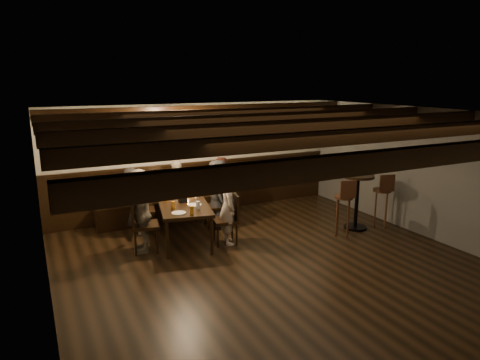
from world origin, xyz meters
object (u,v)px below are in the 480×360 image
person_left_far (142,213)px  high_top_table (357,193)px  chair_right_far (226,228)px  bar_stool_right (381,207)px  person_bench_right (220,189)px  person_right_near (218,194)px  chair_left_far (145,234)px  chair_right_near (216,214)px  bar_stool_left (343,215)px  person_right_far (228,207)px  dining_table (183,205)px  person_left_near (140,202)px  person_bench_left (132,198)px  person_bench_centre (176,191)px  chair_left_near (143,219)px

person_left_far → high_top_table: person_left_far is taller
chair_right_far → bar_stool_right: (3.13, -0.58, 0.13)m
person_bench_right → person_right_near: 0.47m
chair_left_far → high_top_table: high_top_table is taller
chair_right_near → chair_left_far: bearing=122.0°
bar_stool_right → person_left_far: bearing=-175.9°
bar_stool_left → chair_right_near: bearing=157.8°
chair_left_far → person_right_far: (1.44, -0.30, 0.38)m
high_top_table → dining_table: bearing=162.7°
chair_left_far → person_left_far: bearing=-90.0°
chair_right_far → chair_right_near: bearing=0.0°
dining_table → person_left_near: person_left_near is taller
chair_left_far → high_top_table: 4.13m
person_left_near → person_bench_left: bearing=-161.6°
chair_right_near → bar_stool_left: (1.94, -1.51, 0.13)m
high_top_table → bar_stool_right: bearing=-17.4°
person_left_near → person_left_far: (-0.19, -0.88, 0.05)m
dining_table → person_right_near: person_right_near is taller
chair_right_far → person_bench_right: size_ratio=0.68×
chair_left_far → bar_stool_right: 4.62m
person_right_near → bar_stool_right: bearing=-104.6°
chair_right_near → high_top_table: (2.45, -1.30, 0.44)m
chair_left_far → person_right_near: person_right_near is taller
person_bench_centre → person_bench_right: person_bench_right is taller
chair_left_far → bar_stool_right: size_ratio=0.88×
chair_left_far → person_right_far: size_ratio=0.72×
person_bench_centre → person_left_near: person_bench_centre is taller
high_top_table → chair_right_near: bearing=151.9°
person_left_near → bar_stool_right: person_left_near is taller
dining_table → high_top_table: 3.40m
person_right_far → dining_table: bearing=59.0°
chair_left_near → person_left_far: size_ratio=0.70×
person_left_near → person_bench_right: bearing=105.3°
dining_table → chair_right_near: 0.93m
chair_left_near → person_bench_right: size_ratio=0.71×
chair_left_near → person_right_far: 1.77m
person_bench_centre → person_right_far: 1.68m
chair_left_near → bar_stool_right: 4.70m
bar_stool_left → bar_stool_right: (1.00, 0.05, 0.00)m
chair_right_near → person_bench_right: 0.62m
person_bench_centre → person_right_far: size_ratio=0.95×
bar_stool_left → chair_right_far: bearing=179.1°
bar_stool_right → person_bench_left: bearing=168.3°
dining_table → bar_stool_right: size_ratio=1.83×
dining_table → person_left_far: bearing=-149.0°
chair_left_near → chair_right_far: 1.70m
person_bench_centre → person_bench_right: bearing=170.5°
chair_right_near → bar_stool_right: bar_stool_right is taller
bar_stool_right → person_left_near: bearing=173.1°
high_top_table → person_bench_left: bearing=152.2°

